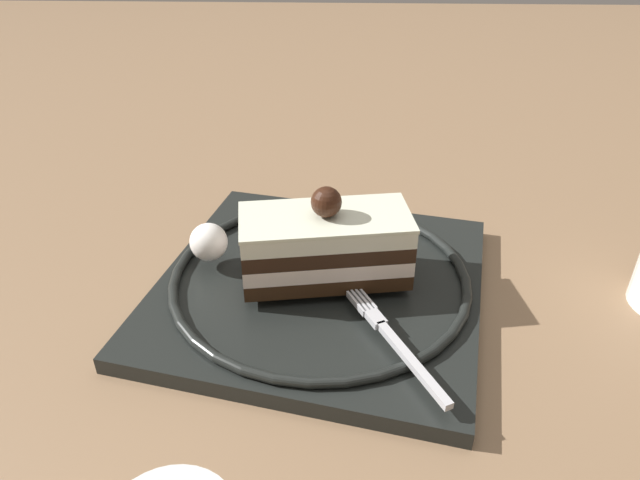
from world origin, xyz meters
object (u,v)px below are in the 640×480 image
object	(u,v)px
cake_slice	(325,244)
fork	(392,339)
dessert_plate	(320,283)
whipped_cream_dollop	(209,242)

from	to	relation	value
cake_slice	fork	xyz separation A→B (m)	(0.05, -0.08, -0.03)
dessert_plate	cake_slice	size ratio (longest dim) A/B	2.20
cake_slice	fork	world-z (taller)	cake_slice
whipped_cream_dollop	fork	xyz separation A→B (m)	(0.14, -0.10, -0.01)
whipped_cream_dollop	fork	world-z (taller)	whipped_cream_dollop
cake_slice	whipped_cream_dollop	xyz separation A→B (m)	(-0.09, 0.02, -0.01)
dessert_plate	cake_slice	distance (m)	0.04
whipped_cream_dollop	dessert_plate	bearing A→B (deg)	-10.60
fork	cake_slice	bearing A→B (deg)	121.88
cake_slice	dessert_plate	bearing A→B (deg)	151.19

